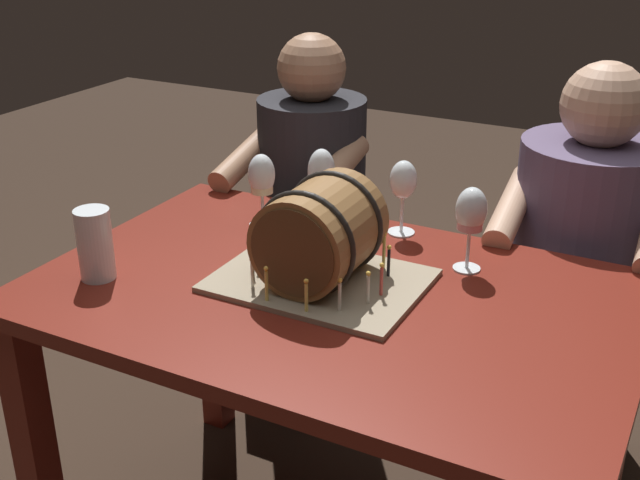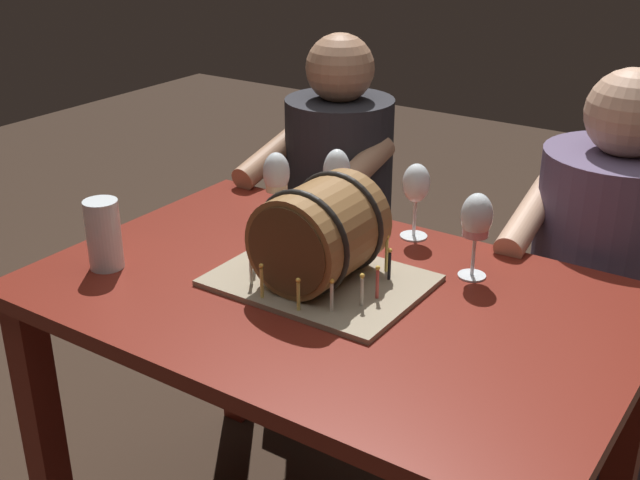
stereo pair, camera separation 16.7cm
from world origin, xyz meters
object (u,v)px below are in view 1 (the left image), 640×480
(person_seated_left, at_px, (312,243))
(wine_glass_amber, at_px, (321,176))
(person_seated_right, at_px, (577,290))
(wine_glass_empty, at_px, (403,182))
(barrel_cake, at_px, (320,238))
(wine_glass_white, at_px, (262,178))
(wine_glass_rose, at_px, (471,214))
(beer_pint, at_px, (95,247))
(dining_table, at_px, (332,341))

(person_seated_left, bearing_deg, wine_glass_amber, -57.99)
(person_seated_right, bearing_deg, wine_glass_empty, -141.69)
(barrel_cake, distance_m, wine_glass_white, 0.35)
(person_seated_left, bearing_deg, person_seated_right, 0.04)
(wine_glass_white, distance_m, wine_glass_amber, 0.15)
(person_seated_left, bearing_deg, wine_glass_empty, -36.49)
(wine_glass_rose, relative_size, wine_glass_amber, 1.02)
(wine_glass_amber, relative_size, beer_pint, 1.20)
(dining_table, distance_m, barrel_cake, 0.23)
(wine_glass_rose, distance_m, wine_glass_white, 0.53)
(wine_glass_empty, bearing_deg, barrel_cake, -98.66)
(wine_glass_empty, distance_m, beer_pint, 0.72)
(wine_glass_empty, relative_size, wine_glass_amber, 0.98)
(barrel_cake, bearing_deg, person_seated_right, 55.50)
(wine_glass_rose, distance_m, beer_pint, 0.80)
(beer_pint, bearing_deg, barrel_cake, 24.50)
(wine_glass_amber, bearing_deg, wine_glass_white, -140.10)
(wine_glass_white, height_order, person_seated_right, person_seated_right)
(wine_glass_empty, bearing_deg, wine_glass_rose, -30.20)
(person_seated_right, bearing_deg, wine_glass_white, -149.27)
(dining_table, xyz_separation_m, barrel_cake, (-0.04, 0.02, 0.23))
(dining_table, height_order, wine_glass_empty, wine_glass_empty)
(wine_glass_white, xyz_separation_m, person_seated_left, (-0.09, 0.42, -0.35))
(person_seated_left, bearing_deg, wine_glass_white, -78.05)
(wine_glass_amber, bearing_deg, dining_table, -58.99)
(barrel_cake, relative_size, wine_glass_rose, 2.26)
(barrel_cake, distance_m, person_seated_right, 0.83)
(wine_glass_white, height_order, wine_glass_amber, wine_glass_amber)
(wine_glass_rose, xyz_separation_m, person_seated_right, (0.18, 0.42, -0.34))
(dining_table, height_order, wine_glass_white, wine_glass_white)
(dining_table, distance_m, wine_glass_amber, 0.45)
(dining_table, relative_size, wine_glass_empty, 6.80)
(wine_glass_empty, distance_m, wine_glass_amber, 0.21)
(barrel_cake, bearing_deg, wine_glass_amber, 117.09)
(wine_glass_amber, bearing_deg, beer_pint, -118.70)
(wine_glass_rose, distance_m, person_seated_right, 0.57)
(barrel_cake, bearing_deg, dining_table, -23.26)
(wine_glass_empty, relative_size, person_seated_left, 0.16)
(barrel_cake, height_order, beer_pint, barrel_cake)
(barrel_cake, distance_m, wine_glass_empty, 0.33)
(wine_glass_amber, height_order, person_seated_left, person_seated_left)
(wine_glass_amber, bearing_deg, wine_glass_rose, -13.43)
(person_seated_right, bearing_deg, wine_glass_rose, -113.06)
(wine_glass_rose, xyz_separation_m, person_seated_left, (-0.61, 0.42, -0.36))
(dining_table, height_order, wine_glass_amber, wine_glass_amber)
(wine_glass_rose, xyz_separation_m, wine_glass_white, (-0.53, 0.00, -0.01))
(person_seated_left, height_order, person_seated_right, person_seated_left)
(wine_glass_white, bearing_deg, wine_glass_empty, 19.81)
(person_seated_left, bearing_deg, dining_table, -58.49)
(person_seated_right, bearing_deg, barrel_cake, -124.50)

